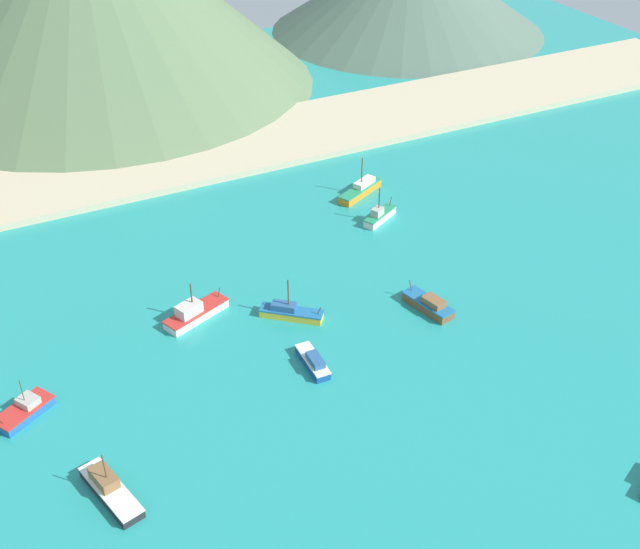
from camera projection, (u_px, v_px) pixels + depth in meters
name	position (u px, v px, depth m)	size (l,w,h in m)	color
ground	(386.00, 428.00, 91.32)	(260.00, 280.00, 0.50)	teal
fishing_boat_0	(290.00, 312.00, 107.59)	(7.92, 7.08, 5.99)	gold
fishing_boat_1	(313.00, 362.00, 99.28)	(2.17, 6.83, 1.96)	#14478C
fishing_boat_2	(380.00, 216.00, 128.60)	(7.09, 4.95, 5.96)	silver
fishing_boat_3	(361.00, 189.00, 135.93)	(9.74, 6.34, 6.68)	orange
fishing_boat_5	(110.00, 489.00, 82.52)	(4.76, 9.67, 5.65)	#232328
fishing_boat_6	(195.00, 313.00, 107.18)	(9.73, 6.04, 5.75)	silver
fishing_boat_8	(25.00, 410.00, 92.24)	(7.42, 6.11, 5.03)	#1E5BA8
fishing_boat_9	(429.00, 304.00, 108.95)	(4.13, 8.08, 2.76)	brown
beach_strip	(174.00, 157.00, 146.83)	(247.00, 24.05, 1.20)	#C6B793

